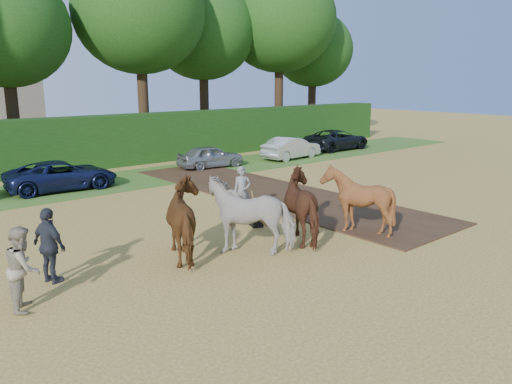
{
  "coord_description": "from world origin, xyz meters",
  "views": [
    {
      "loc": [
        -13.33,
        -9.37,
        5.07
      ],
      "look_at": [
        -2.85,
        2.92,
        1.4
      ],
      "focal_mm": 35.0,
      "sensor_mm": 36.0,
      "label": 1
    }
  ],
  "objects_px": {
    "plough_team": "(279,209)",
    "parked_cars": "(174,160)",
    "church": "(6,1)",
    "spectator_near": "(23,268)",
    "spectator_far": "(50,246)"
  },
  "relations": [
    {
      "from": "spectator_far",
      "to": "church",
      "type": "distance_m",
      "value": 55.18
    },
    {
      "from": "parked_cars",
      "to": "church",
      "type": "height_order",
      "value": "church"
    },
    {
      "from": "church",
      "to": "parked_cars",
      "type": "bearing_deg",
      "value": -94.47
    },
    {
      "from": "plough_team",
      "to": "parked_cars",
      "type": "relative_size",
      "value": 0.22
    },
    {
      "from": "plough_team",
      "to": "parked_cars",
      "type": "bearing_deg",
      "value": 72.89
    },
    {
      "from": "plough_team",
      "to": "parked_cars",
      "type": "height_order",
      "value": "plough_team"
    },
    {
      "from": "spectator_near",
      "to": "church",
      "type": "relative_size",
      "value": 0.07
    },
    {
      "from": "spectator_near",
      "to": "plough_team",
      "type": "distance_m",
      "value": 7.45
    },
    {
      "from": "parked_cars",
      "to": "spectator_near",
      "type": "bearing_deg",
      "value": -132.87
    },
    {
      "from": "plough_team",
      "to": "parked_cars",
      "type": "distance_m",
      "value": 13.12
    },
    {
      "from": "spectator_far",
      "to": "spectator_near",
      "type": "bearing_deg",
      "value": 122.18
    },
    {
      "from": "plough_team",
      "to": "spectator_far",
      "type": "bearing_deg",
      "value": 167.16
    },
    {
      "from": "spectator_far",
      "to": "church",
      "type": "xyz_separation_m",
      "value": [
        13.56,
        51.94,
        12.75
      ]
    },
    {
      "from": "spectator_near",
      "to": "plough_team",
      "type": "height_order",
      "value": "plough_team"
    },
    {
      "from": "spectator_near",
      "to": "church",
      "type": "xyz_separation_m",
      "value": [
        14.5,
        53.06,
        12.77
      ]
    }
  ]
}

